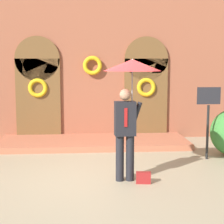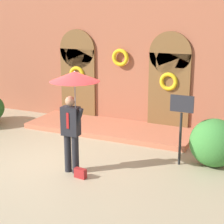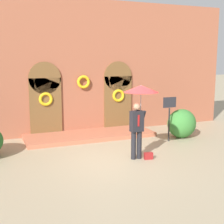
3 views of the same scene
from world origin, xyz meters
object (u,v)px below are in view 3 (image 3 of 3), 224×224
at_px(person_with_umbrella, 140,100).
at_px(shrub_right, 182,123).
at_px(handbag, 148,156).
at_px(sign_post, 169,112).

height_order(person_with_umbrella, shrub_right, person_with_umbrella).
xyz_separation_m(person_with_umbrella, shrub_right, (2.80, 1.74, -1.33)).
bearing_deg(shrub_right, handbag, -142.94).
distance_m(handbag, sign_post, 2.68).
relative_size(person_with_umbrella, handbag, 8.44).
bearing_deg(person_with_umbrella, shrub_right, 31.80).
distance_m(person_with_umbrella, shrub_right, 3.55).
bearing_deg(person_with_umbrella, handbag, -40.09).
bearing_deg(sign_post, person_with_umbrella, -144.01).
distance_m(sign_post, shrub_right, 0.99).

